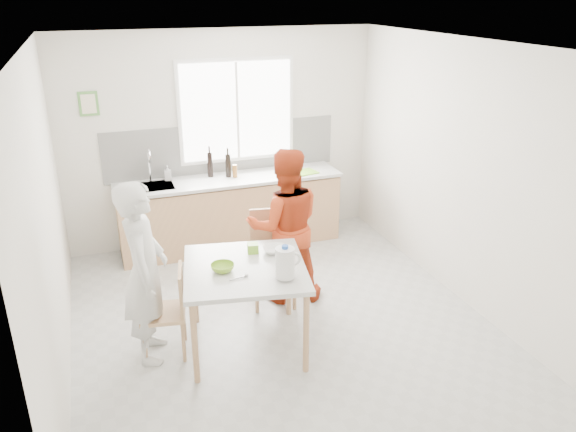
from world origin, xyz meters
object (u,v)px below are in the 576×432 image
dining_table (245,275)px  bowl_white (274,250)px  chair_left (170,308)px  person_red (285,226)px  wine_bottle_b (228,165)px  milk_jug (286,262)px  wine_bottle_a (210,164)px  person_white (145,273)px  chair_far (272,252)px  bowl_green (223,268)px

dining_table → bowl_white: size_ratio=5.75×
chair_left → person_red: (1.31, 0.61, 0.37)m
chair_left → wine_bottle_b: 2.49m
dining_table → milk_jug: 0.49m
milk_jug → wine_bottle_b: size_ratio=0.98×
chair_left → person_red: bearing=125.5°
dining_table → chair_left: size_ratio=1.48×
person_red → milk_jug: 1.14m
bowl_white → wine_bottle_a: wine_bottle_a is taller
bowl_white → milk_jug: size_ratio=0.74×
person_white → milk_jug: size_ratio=5.71×
milk_jug → wine_bottle_a: bearing=101.9°
chair_far → bowl_green: (-0.70, -0.76, 0.31)m
person_white → person_red: bearing=-58.4°
wine_bottle_a → milk_jug: bearing=-88.8°
person_red → person_white: bearing=31.6°
milk_jug → chair_far: bearing=88.7°
dining_table → wine_bottle_b: size_ratio=4.18×
person_red → bowl_green: bearing=52.2°
bowl_white → person_red: bearing=61.5°
wine_bottle_a → wine_bottle_b: (0.21, -0.08, -0.01)m
chair_far → person_red: person_red is taller
chair_far → wine_bottle_b: bearing=103.4°
bowl_white → milk_jug: (-0.07, -0.52, 0.13)m
dining_table → bowl_white: (0.34, 0.19, 0.11)m
wine_bottle_a → chair_far: bearing=-79.9°
chair_left → bowl_white: size_ratio=3.88×
chair_far → milk_jug: bearing=-91.3°
person_white → bowl_green: bearing=-94.2°
bowl_green → person_red: bearing=41.6°
milk_jug → person_red: bearing=81.6°
bowl_green → chair_far: bearing=47.2°
chair_far → milk_jug: (-0.23, -1.08, 0.44)m
bowl_green → bowl_white: bearing=20.3°
dining_table → chair_far: bearing=56.4°
dining_table → wine_bottle_b: bearing=79.5°
wine_bottle_b → dining_table: bearing=-100.5°
dining_table → bowl_white: 0.41m
milk_jug → wine_bottle_a: wine_bottle_a is taller
chair_left → bowl_green: 0.63m
person_red → wine_bottle_b: (-0.21, 1.54, 0.24)m
chair_far → bowl_green: bearing=-122.1°
wine_bottle_a → dining_table: bearing=-95.1°
dining_table → bowl_green: size_ratio=6.04×
chair_left → milk_jug: 1.17m
person_red → wine_bottle_b: person_red is taller
person_red → bowl_white: (-0.30, -0.54, 0.02)m
bowl_white → milk_jug: milk_jug is taller
wine_bottle_b → person_red: bearing=-82.1°
chair_left → bowl_white: bowl_white is taller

